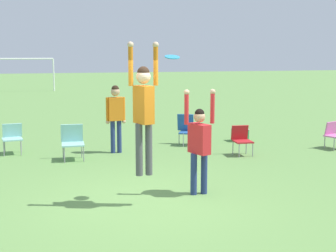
{
  "coord_description": "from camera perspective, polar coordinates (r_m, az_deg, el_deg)",
  "views": [
    {
      "loc": [
        -1.93,
        -7.75,
        2.59
      ],
      "look_at": [
        0.43,
        0.34,
        1.3
      ],
      "focal_mm": 50.0,
      "sensor_mm": 36.0,
      "label": 1
    }
  ],
  "objects": [
    {
      "name": "camping_chair_5",
      "position": [
        12.97,
        -18.45,
        -1.16
      ],
      "size": [
        0.55,
        0.58,
        0.78
      ],
      "rotation": [
        0.0,
        0.0,
        3.25
      ],
      "color": "gray",
      "rests_on": "ground_plane"
    },
    {
      "name": "soccer_goal",
      "position": [
        34.59,
        -19.65,
        6.97
      ],
      "size": [
        7.1,
        0.1,
        2.35
      ],
      "color": "white",
      "rests_on": "ground_plane"
    },
    {
      "name": "camping_chair_0",
      "position": [
        13.77,
        19.62,
        -0.83
      ],
      "size": [
        0.63,
        0.67,
        0.74
      ],
      "rotation": [
        0.0,
        0.0,
        3.48
      ],
      "color": "gray",
      "rests_on": "ground_plane"
    },
    {
      "name": "ground_plane",
      "position": [
        8.4,
        -2.2,
        -9.27
      ],
      "size": [
        120.0,
        120.0,
        0.0
      ],
      "primitive_type": "plane",
      "color": "#608C47"
    },
    {
      "name": "camping_chair_2",
      "position": [
        12.28,
        8.95,
        -1.45
      ],
      "size": [
        0.49,
        0.52,
        0.77
      ],
      "rotation": [
        0.0,
        0.0,
        3.05
      ],
      "color": "gray",
      "rests_on": "ground_plane"
    },
    {
      "name": "cooler_box",
      "position": [
        14.31,
        8.77,
        -1.06
      ],
      "size": [
        0.41,
        0.41,
        0.38
      ],
      "color": "#2D8C4C",
      "rests_on": "ground_plane"
    },
    {
      "name": "frisbee",
      "position": [
        8.14,
        0.51,
        8.42
      ],
      "size": [
        0.26,
        0.26,
        0.08
      ],
      "color": "#2D9EDB"
    },
    {
      "name": "person_jumping",
      "position": [
        7.85,
        -2.99,
        2.59
      ],
      "size": [
        0.53,
        0.42,
        2.26
      ],
      "rotation": [
        0.0,
        0.0,
        1.89
      ],
      "color": "#4C4C51",
      "rests_on": "ground_plane"
    },
    {
      "name": "camping_chair_3",
      "position": [
        11.85,
        -11.57,
        -1.65
      ],
      "size": [
        0.57,
        0.61,
        0.87
      ],
      "rotation": [
        0.0,
        0.0,
        3.08
      ],
      "color": "gray",
      "rests_on": "ground_plane"
    },
    {
      "name": "person_defending",
      "position": [
        8.64,
        3.83,
        -1.7
      ],
      "size": [
        0.61,
        0.5,
        1.97
      ],
      "rotation": [
        0.0,
        0.0,
        -1.25
      ],
      "color": "navy",
      "rests_on": "ground_plane"
    },
    {
      "name": "person_spectator_near",
      "position": [
        12.38,
        -6.4,
        1.67
      ],
      "size": [
        0.54,
        0.24,
        1.8
      ],
      "rotation": [
        0.0,
        0.0,
        0.06
      ],
      "color": "navy",
      "rests_on": "ground_plane"
    },
    {
      "name": "camping_chair_1",
      "position": [
        13.53,
        2.29,
        -0.24
      ],
      "size": [
        0.63,
        0.69,
        0.88
      ],
      "rotation": [
        0.0,
        0.0,
        2.66
      ],
      "color": "gray",
      "rests_on": "ground_plane"
    }
  ]
}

